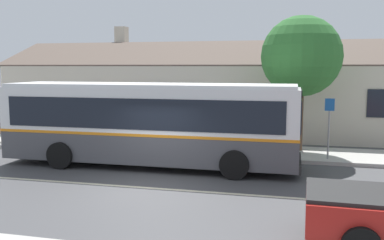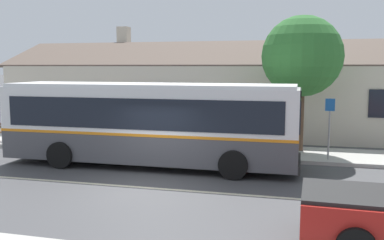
# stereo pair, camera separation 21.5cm
# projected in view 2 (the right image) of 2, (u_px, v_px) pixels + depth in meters

# --- Properties ---
(ground_plane) EXTENTS (300.00, 300.00, 0.00)m
(ground_plane) POSITION_uv_depth(u_px,v_px,m) (142.00, 188.00, 13.39)
(ground_plane) COLOR #424244
(sidewalk_far) EXTENTS (60.00, 3.00, 0.15)m
(sidewalk_far) POSITION_uv_depth(u_px,v_px,m) (190.00, 149.00, 19.15)
(sidewalk_far) COLOR #ADAAA3
(sidewalk_far) RESTS_ON ground
(lane_divider_stripe) EXTENTS (60.00, 0.16, 0.01)m
(lane_divider_stripe) POSITION_uv_depth(u_px,v_px,m) (142.00, 187.00, 13.39)
(lane_divider_stripe) COLOR beige
(lane_divider_stripe) RESTS_ON ground
(community_building) EXTENTS (24.16, 8.29, 6.28)m
(community_building) POSITION_uv_depth(u_px,v_px,m) (220.00, 96.00, 25.51)
(community_building) COLOR beige
(community_building) RESTS_ON ground
(transit_bus) EXTENTS (11.17, 2.79, 3.13)m
(transit_bus) POSITION_uv_depth(u_px,v_px,m) (149.00, 122.00, 16.17)
(transit_bus) COLOR #47474C
(transit_bus) RESTS_ON ground
(bench_by_building) EXTENTS (1.86, 0.51, 0.94)m
(bench_by_building) POSITION_uv_depth(u_px,v_px,m) (3.00, 133.00, 20.66)
(bench_by_building) COLOR brown
(bench_by_building) RESTS_ON sidewalk_far
(bench_down_street) EXTENTS (1.73, 0.51, 0.94)m
(bench_down_street) POSITION_uv_depth(u_px,v_px,m) (99.00, 136.00, 19.83)
(bench_down_street) COLOR brown
(bench_down_street) RESTS_ON sidewalk_far
(street_tree_primary) EXTENTS (3.42, 3.42, 5.91)m
(street_tree_primary) POSITION_uv_depth(u_px,v_px,m) (302.00, 57.00, 18.06)
(street_tree_primary) COLOR #4C3828
(street_tree_primary) RESTS_ON ground
(bus_stop_sign) EXTENTS (0.36, 0.07, 2.40)m
(bus_stop_sign) POSITION_uv_depth(u_px,v_px,m) (329.00, 122.00, 16.55)
(bus_stop_sign) COLOR gray
(bus_stop_sign) RESTS_ON sidewalk_far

